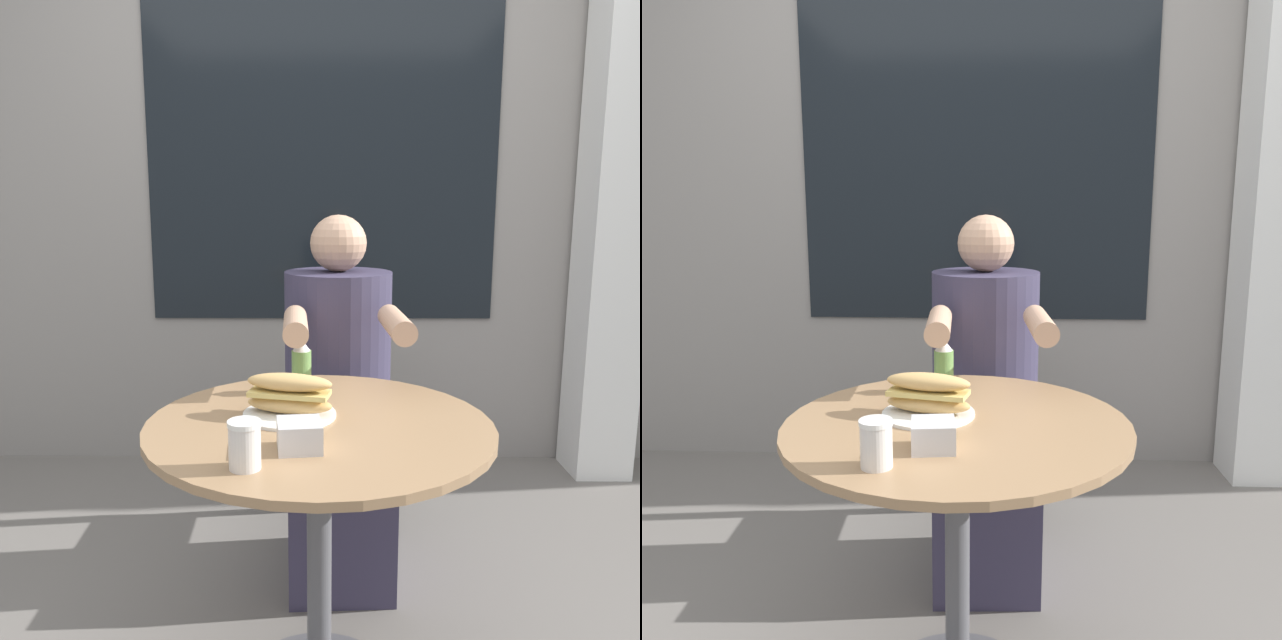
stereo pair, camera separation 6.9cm
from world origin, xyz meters
The scene contains 9 objects.
storefront_wall centered at (0.00, 1.58, 1.40)m, with size 8.00×0.09×2.80m.
lattice_pillar centered at (1.28, 1.40, 1.20)m, with size 0.25×0.25×2.40m.
cafe_table centered at (0.00, 0.00, 0.55)m, with size 0.81×0.81×0.74m.
diner_chair centered at (0.05, 0.94, 0.52)m, with size 0.40×0.40×0.87m.
seated_diner centered at (0.06, 0.59, 0.52)m, with size 0.37×0.64×1.20m.
sandwich_on_plate centered at (-0.07, 0.04, 0.78)m, with size 0.22×0.22×0.10m.
drink_cup centered at (-0.14, -0.26, 0.79)m, with size 0.07×0.07×0.09m.
napkin_box centered at (-0.04, -0.17, 0.77)m, with size 0.10×0.10×0.06m.
condiment_bottle centered at (-0.05, 0.24, 0.81)m, with size 0.05×0.05×0.15m.
Camera 2 is at (0.08, -1.38, 1.23)m, focal length 35.00 mm.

